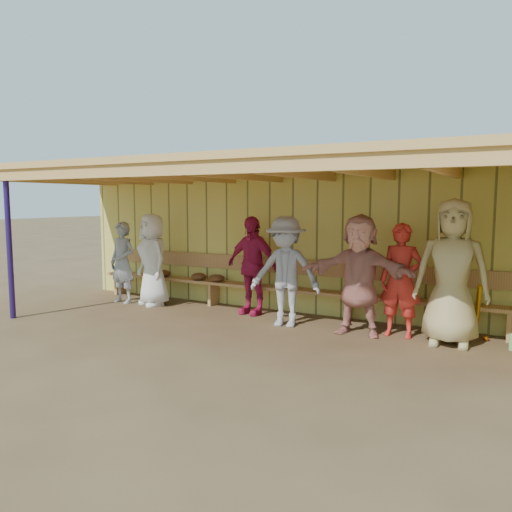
{
  "coord_description": "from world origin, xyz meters",
  "views": [
    {
      "loc": [
        3.78,
        -6.51,
        1.92
      ],
      "look_at": [
        0.0,
        0.35,
        1.05
      ],
      "focal_mm": 35.0,
      "sensor_mm": 36.0,
      "label": 1
    }
  ],
  "objects": [
    {
      "name": "player_d",
      "position": [
        -0.32,
        0.78,
        0.83
      ],
      "size": [
        1.02,
        0.53,
        1.67
      ],
      "primitive_type": "imported",
      "rotation": [
        0.0,
        0.0,
        -0.13
      ],
      "color": "#C11E50",
      "rests_on": "ground"
    },
    {
      "name": "dugout_structure",
      "position": [
        0.39,
        0.69,
        1.69
      ],
      "size": [
        8.8,
        3.2,
        2.5
      ],
      "color": "#E0D45F",
      "rests_on": "ground"
    },
    {
      "name": "player_b",
      "position": [
        -2.26,
        0.52,
        0.85
      ],
      "size": [
        0.97,
        0.83,
        1.69
      ],
      "primitive_type": "imported",
      "rotation": [
        0.0,
        0.0,
        -0.42
      ],
      "color": "white",
      "rests_on": "ground"
    },
    {
      "name": "player_e",
      "position": [
        0.54,
        0.31,
        0.84
      ],
      "size": [
        1.18,
        0.79,
        1.69
      ],
      "primitive_type": "imported",
      "rotation": [
        0.0,
        0.0,
        0.16
      ],
      "color": "#9E9CA5",
      "rests_on": "ground"
    },
    {
      "name": "player_a",
      "position": [
        -2.9,
        0.42,
        0.77
      ],
      "size": [
        0.58,
        0.4,
        1.53
      ],
      "primitive_type": "imported",
      "rotation": [
        0.0,
        0.0,
        -0.07
      ],
      "color": "gray",
      "rests_on": "ground"
    },
    {
      "name": "dugout_equipment",
      "position": [
        -0.85,
        0.99,
        0.49
      ],
      "size": [
        6.25,
        0.62,
        0.8
      ],
      "color": "gold",
      "rests_on": "ground"
    },
    {
      "name": "ground",
      "position": [
        0.0,
        0.0,
        0.0
      ],
      "size": [
        90.0,
        90.0,
        0.0
      ],
      "primitive_type": "plane",
      "color": "brown",
      "rests_on": "ground"
    },
    {
      "name": "bench",
      "position": [
        0.0,
        1.12,
        0.53
      ],
      "size": [
        7.6,
        0.34,
        0.93
      ],
      "color": "tan",
      "rests_on": "ground"
    },
    {
      "name": "player_h",
      "position": [
        2.9,
        0.45,
        0.98
      ],
      "size": [
        1.0,
        0.7,
        1.96
      ],
      "primitive_type": "imported",
      "rotation": [
        0.0,
        0.0,
        0.08
      ],
      "color": "tan",
      "rests_on": "ground"
    },
    {
      "name": "player_f",
      "position": [
        1.67,
        0.36,
        0.87
      ],
      "size": [
        1.64,
        0.62,
        1.74
      ],
      "primitive_type": "imported",
      "rotation": [
        0.0,
        0.0,
        0.07
      ],
      "color": "tan",
      "rests_on": "ground"
    },
    {
      "name": "player_g",
      "position": [
        2.22,
        0.54,
        0.81
      ],
      "size": [
        0.6,
        0.41,
        1.62
      ],
      "primitive_type": "imported",
      "rotation": [
        0.0,
        0.0,
        -0.03
      ],
      "color": "red",
      "rests_on": "ground"
    }
  ]
}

